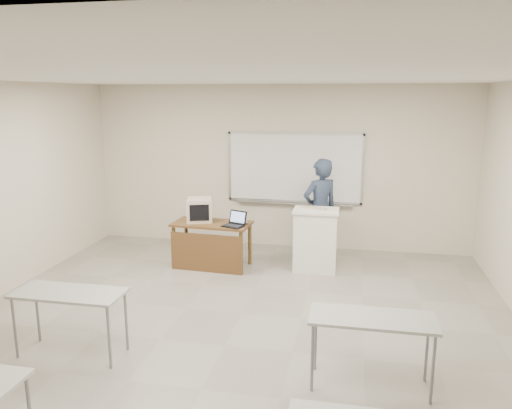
% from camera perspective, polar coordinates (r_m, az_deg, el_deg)
% --- Properties ---
extents(floor, '(7.00, 8.00, 0.01)m').
position_cam_1_polar(floor, '(5.94, -3.58, -15.84)').
color(floor, gray).
rests_on(floor, ground).
extents(whiteboard, '(2.48, 0.10, 1.31)m').
position_cam_1_polar(whiteboard, '(9.18, 4.44, 4.08)').
color(whiteboard, white).
rests_on(whiteboard, floor).
extents(student_desks, '(4.40, 2.20, 0.73)m').
position_cam_1_polar(student_desks, '(4.49, -8.25, -16.13)').
color(student_desks, '#989894').
rests_on(student_desks, floor).
extents(instructor_desk, '(1.27, 0.63, 0.75)m').
position_cam_1_polar(instructor_desk, '(8.20, -5.24, -3.84)').
color(instructor_desk, brown).
rests_on(instructor_desk, floor).
extents(podium, '(0.72, 0.53, 1.01)m').
position_cam_1_polar(podium, '(8.16, 6.80, -4.02)').
color(podium, silver).
rests_on(podium, floor).
extents(crt_monitor, '(0.41, 0.46, 0.39)m').
position_cam_1_polar(crt_monitor, '(8.36, -6.55, -0.59)').
color(crt_monitor, '#BFAD9B').
rests_on(crt_monitor, instructor_desk).
extents(laptop, '(0.32, 0.29, 0.23)m').
position_cam_1_polar(laptop, '(8.01, -2.56, -2.06)').
color(laptop, black).
rests_on(laptop, instructor_desk).
extents(mouse, '(0.12, 0.09, 0.04)m').
position_cam_1_polar(mouse, '(8.15, -1.24, -2.05)').
color(mouse, '#96989C').
rests_on(mouse, instructor_desk).
extents(keyboard, '(0.45, 0.28, 0.02)m').
position_cam_1_polar(keyboard, '(8.07, 6.61, -0.43)').
color(keyboard, '#BFAD9B').
rests_on(keyboard, podium).
extents(presenter, '(0.78, 0.73, 1.78)m').
position_cam_1_polar(presenter, '(8.52, 7.32, -0.69)').
color(presenter, black).
rests_on(presenter, floor).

